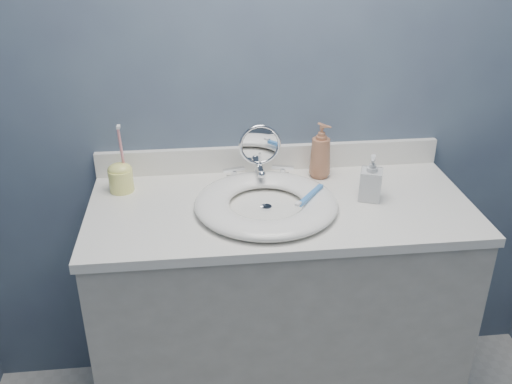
{
  "coord_description": "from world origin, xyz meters",
  "views": [
    {
      "loc": [
        -0.26,
        -0.61,
        1.74
      ],
      "look_at": [
        -0.08,
        0.94,
        0.94
      ],
      "focal_mm": 40.0,
      "sensor_mm": 36.0,
      "label": 1
    }
  ],
  "objects": [
    {
      "name": "toothbrush_lying",
      "position": [
        0.08,
        0.93,
        0.92
      ],
      "size": [
        0.12,
        0.15,
        0.02
      ],
      "rotation": [
        0.0,
        0.0,
        0.92
      ],
      "color": "#3B80D1",
      "rests_on": "basin"
    },
    {
      "name": "drain",
      "position": [
        -0.05,
        0.94,
        0.88
      ],
      "size": [
        0.04,
        0.04,
        0.01
      ],
      "primitive_type": "cylinder",
      "color": "silver",
      "rests_on": "countertop"
    },
    {
      "name": "vanity_cabinet",
      "position": [
        0.0,
        0.97,
        0.42
      ],
      "size": [
        1.2,
        0.55,
        0.85
      ],
      "primitive_type": "cube",
      "color": "beige",
      "rests_on": "ground"
    },
    {
      "name": "basin",
      "position": [
        -0.05,
        0.94,
        0.9
      ],
      "size": [
        0.45,
        0.45,
        0.04
      ],
      "primitive_type": null,
      "color": "white",
      "rests_on": "countertop"
    },
    {
      "name": "faucet",
      "position": [
        -0.05,
        1.14,
        0.91
      ],
      "size": [
        0.25,
        0.13,
        0.07
      ],
      "color": "silver",
      "rests_on": "countertop"
    },
    {
      "name": "makeup_mirror",
      "position": [
        -0.05,
        1.13,
        1.0
      ],
      "size": [
        0.14,
        0.08,
        0.21
      ],
      "rotation": [
        0.0,
        0.0,
        0.05
      ],
      "color": "silver",
      "rests_on": "countertop"
    },
    {
      "name": "toothbrush_holder",
      "position": [
        -0.51,
        1.12,
        0.93
      ],
      "size": [
        0.08,
        0.08,
        0.23
      ],
      "rotation": [
        0.0,
        0.0,
        -0.27
      ],
      "color": "#FCFA7E",
      "rests_on": "countertop"
    },
    {
      "name": "countertop",
      "position": [
        0.0,
        0.97,
        0.86
      ],
      "size": [
        1.22,
        0.57,
        0.03
      ],
      "primitive_type": "cube",
      "color": "white",
      "rests_on": "vanity_cabinet"
    },
    {
      "name": "soap_bottle_clear",
      "position": [
        0.29,
        0.97,
        0.96
      ],
      "size": [
        0.09,
        0.09,
        0.15
      ],
      "primitive_type": "imported",
      "rotation": [
        0.0,
        0.0,
        -0.36
      ],
      "color": "silver",
      "rests_on": "countertop"
    },
    {
      "name": "back_wall",
      "position": [
        0.0,
        1.25,
        1.2
      ],
      "size": [
        2.2,
        0.02,
        2.4
      ],
      "primitive_type": "cube",
      "color": "#455168",
      "rests_on": "ground"
    },
    {
      "name": "soap_bottle_amber",
      "position": [
        0.17,
        1.16,
        0.98
      ],
      "size": [
        0.11,
        0.11,
        0.19
      ],
      "primitive_type": "imported",
      "rotation": [
        0.0,
        0.0,
        0.66
      ],
      "color": "#A4684A",
      "rests_on": "countertop"
    },
    {
      "name": "backsplash",
      "position": [
        0.0,
        1.24,
        0.93
      ],
      "size": [
        1.22,
        0.02,
        0.09
      ],
      "primitive_type": "cube",
      "color": "white",
      "rests_on": "countertop"
    }
  ]
}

